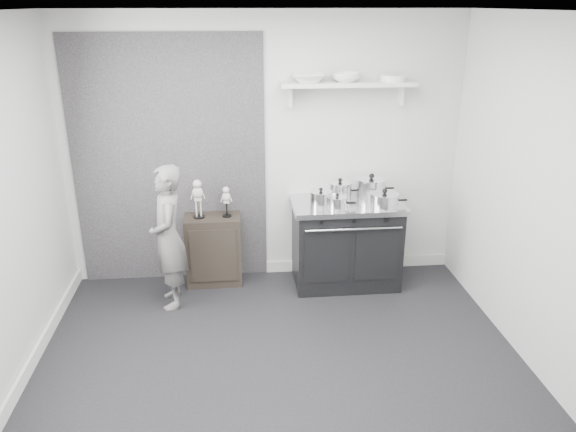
% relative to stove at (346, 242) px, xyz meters
% --- Properties ---
extents(ground, '(4.00, 4.00, 0.00)m').
position_rel_stove_xyz_m(ground, '(-0.80, -1.48, -0.45)').
color(ground, black).
rests_on(ground, ground).
extents(room_shell, '(4.02, 3.62, 2.71)m').
position_rel_stove_xyz_m(room_shell, '(-0.89, -1.33, 1.19)').
color(room_shell, silver).
rests_on(room_shell, ground).
extents(wall_shelf, '(1.30, 0.26, 0.24)m').
position_rel_stove_xyz_m(wall_shelf, '(0.00, 0.20, 1.56)').
color(wall_shelf, silver).
rests_on(wall_shelf, room_shell).
extents(stove, '(1.11, 0.69, 0.89)m').
position_rel_stove_xyz_m(stove, '(0.00, 0.00, 0.00)').
color(stove, black).
rests_on(stove, ground).
extents(side_cabinet, '(0.56, 0.33, 0.73)m').
position_rel_stove_xyz_m(side_cabinet, '(-1.35, 0.13, -0.08)').
color(side_cabinet, black).
rests_on(side_cabinet, ground).
extents(child, '(0.40, 0.55, 1.39)m').
position_rel_stove_xyz_m(child, '(-1.75, -0.28, 0.25)').
color(child, slate).
rests_on(child, ground).
extents(pot_front_left, '(0.30, 0.22, 0.20)m').
position_rel_stove_xyz_m(pot_front_left, '(-0.29, -0.11, 0.52)').
color(pot_front_left, white).
rests_on(pot_front_left, stove).
extents(pot_back_left, '(0.33, 0.24, 0.21)m').
position_rel_stove_xyz_m(pot_back_left, '(-0.06, 0.12, 0.53)').
color(pot_back_left, white).
rests_on(pot_back_left, stove).
extents(pot_back_right, '(0.39, 0.30, 0.25)m').
position_rel_stove_xyz_m(pot_back_right, '(0.26, 0.11, 0.54)').
color(pot_back_right, white).
rests_on(pot_back_right, stove).
extents(pot_front_right, '(0.37, 0.28, 0.18)m').
position_rel_stove_xyz_m(pot_front_right, '(0.33, -0.17, 0.51)').
color(pot_front_right, white).
rests_on(pot_front_right, stove).
extents(pot_front_center, '(0.28, 0.19, 0.16)m').
position_rel_stove_xyz_m(pot_front_center, '(-0.14, -0.18, 0.50)').
color(pot_front_center, white).
rests_on(pot_front_center, stove).
extents(skeleton_full, '(0.13, 0.08, 0.45)m').
position_rel_stove_xyz_m(skeleton_full, '(-1.48, 0.13, 0.51)').
color(skeleton_full, beige).
rests_on(skeleton_full, side_cabinet).
extents(skeleton_torso, '(0.10, 0.06, 0.36)m').
position_rel_stove_xyz_m(skeleton_torso, '(-1.20, 0.13, 0.46)').
color(skeleton_torso, beige).
rests_on(skeleton_torso, side_cabinet).
extents(bowl_large, '(0.33, 0.33, 0.08)m').
position_rel_stove_xyz_m(bowl_large, '(-0.39, 0.19, 1.63)').
color(bowl_large, white).
rests_on(bowl_large, wall_shelf).
extents(bowl_small, '(0.27, 0.27, 0.09)m').
position_rel_stove_xyz_m(bowl_small, '(-0.02, 0.19, 1.64)').
color(bowl_small, white).
rests_on(bowl_small, wall_shelf).
extents(plate_stack, '(0.24, 0.24, 0.06)m').
position_rel_stove_xyz_m(plate_stack, '(0.44, 0.19, 1.62)').
color(plate_stack, white).
rests_on(plate_stack, wall_shelf).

